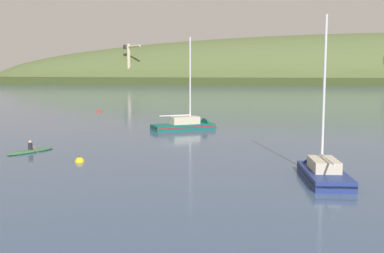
{
  "coord_description": "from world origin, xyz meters",
  "views": [
    {
      "loc": [
        5.89,
        -6.73,
        6.05
      ],
      "look_at": [
        -2.81,
        29.67,
        1.6
      ],
      "focal_mm": 43.31,
      "sensor_mm": 36.0,
      "label": 1
    }
  ],
  "objects": [
    {
      "name": "dockside_crane",
      "position": [
        -77.78,
        209.92,
        9.73
      ],
      "size": [
        12.73,
        12.24,
        19.56
      ],
      "rotation": [
        0.0,
        0.0,
        5.52
      ],
      "color": "#4C4C51",
      "rests_on": "ground"
    },
    {
      "name": "sailboat_midwater_white",
      "position": [
        -5.56,
        40.51,
        0.14
      ],
      "size": [
        7.25,
        6.25,
        10.77
      ],
      "rotation": [
        0.0,
        0.0,
        0.64
      ],
      "color": "#0F564C",
      "rests_on": "ground"
    },
    {
      "name": "sailboat_far_left",
      "position": [
        7.06,
        20.26,
        0.18
      ],
      "size": [
        3.1,
        6.58,
        10.13
      ],
      "rotation": [
        0.0,
        0.0,
        1.74
      ],
      "color": "navy",
      "rests_on": "ground"
    },
    {
      "name": "canoe_with_paddler",
      "position": [
        -13.93,
        23.87,
        0.1
      ],
      "size": [
        2.26,
        3.99,
        1.02
      ],
      "rotation": [
        0.0,
        0.0,
        1.18
      ],
      "color": "#33663D",
      "rests_on": "ground"
    },
    {
      "name": "mooring_buoy_midchannel",
      "position": [
        -24.0,
        57.83,
        0.0
      ],
      "size": [
        0.65,
        0.65,
        0.73
      ],
      "color": "red",
      "rests_on": "ground"
    },
    {
      "name": "mooring_buoy_off_fishing_boat",
      "position": [
        -8.58,
        21.29,
        0.0
      ],
      "size": [
        0.64,
        0.64,
        0.72
      ],
      "color": "yellow",
      "rests_on": "ground"
    }
  ]
}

